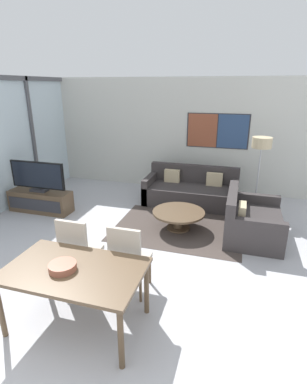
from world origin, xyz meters
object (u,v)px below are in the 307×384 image
(fruit_bowl, at_px, (62,266))
(dining_table, at_px, (75,275))
(sofa_main, at_px, (191,191))
(sofa_side, at_px, (248,222))
(tv_console, at_px, (41,201))
(dining_chair_centre, at_px, (128,257))
(floor_lamp, at_px, (261,147))
(coffee_table, at_px, (178,216))
(television, at_px, (37,177))
(dining_chair_left, at_px, (78,249))

(fruit_bowl, bearing_deg, dining_table, 27.35)
(sofa_main, bearing_deg, sofa_side, -46.82)
(tv_console, height_order, dining_chair_centre, dining_chair_centre)
(sofa_main, distance_m, dining_table, 4.20)
(dining_table, relative_size, floor_lamp, 0.94)
(tv_console, xyz_separation_m, fruit_bowl, (2.36, -2.75, 0.55))
(coffee_table, bearing_deg, sofa_main, 90.00)
(dining_chair_centre, bearing_deg, fruit_bowl, -122.63)
(coffee_table, height_order, dining_table, dining_table)
(sofa_main, xyz_separation_m, dining_table, (-0.58, -4.14, 0.39))
(sofa_main, height_order, sofa_side, same)
(sofa_main, height_order, dining_table, sofa_main)
(tv_console, xyz_separation_m, dining_table, (2.46, -2.70, 0.43))
(dining_chair_centre, bearing_deg, coffee_table, 83.77)
(sofa_main, xyz_separation_m, sofa_side, (1.27, -1.36, 0.00))
(dining_table, xyz_separation_m, fruit_bowl, (-0.10, -0.05, 0.12))
(television, xyz_separation_m, fruit_bowl, (2.36, -2.75, -0.01))
(fruit_bowl, bearing_deg, dining_chair_left, 109.45)
(dining_chair_centre, bearing_deg, tv_console, 144.23)
(tv_console, relative_size, dining_table, 0.91)
(coffee_table, height_order, dining_chair_centre, dining_chair_centre)
(dining_table, xyz_separation_m, dining_chair_left, (-0.36, 0.67, -0.11))
(dining_chair_left, bearing_deg, coffee_table, 65.34)
(sofa_side, xyz_separation_m, fruit_bowl, (-1.96, -2.84, 0.51))
(tv_console, xyz_separation_m, sofa_side, (4.32, 0.09, 0.04))
(floor_lamp, bearing_deg, dining_table, -115.91)
(sofa_main, relative_size, dining_chair_centre, 2.09)
(dining_table, bearing_deg, floor_lamp, 64.09)
(floor_lamp, bearing_deg, television, -162.43)
(fruit_bowl, bearing_deg, coffee_table, 76.11)
(sofa_main, bearing_deg, floor_lamp, -1.17)
(television, height_order, dining_chair_left, television)
(fruit_bowl, bearing_deg, television, 130.61)
(dining_chair_left, bearing_deg, floor_lamp, 55.63)
(coffee_table, height_order, dining_chair_left, dining_chair_left)
(tv_console, bearing_deg, dining_chair_left, -43.96)
(sofa_side, relative_size, dining_table, 0.92)
(sofa_main, bearing_deg, television, -154.66)
(coffee_table, distance_m, dining_table, 2.80)
(tv_console, bearing_deg, sofa_side, 1.15)
(television, distance_m, dining_chair_centre, 3.49)
(television, distance_m, dining_chair_left, 2.94)
(television, bearing_deg, dining_chair_left, -43.97)
(dining_table, xyz_separation_m, dining_chair_centre, (0.36, 0.67, -0.11))
(fruit_bowl, bearing_deg, sofa_main, 80.74)
(floor_lamp, bearing_deg, dining_chair_left, -124.37)
(coffee_table, xyz_separation_m, fruit_bowl, (-0.68, -2.77, 0.51))
(tv_console, distance_m, coffee_table, 3.04)
(dining_table, height_order, fruit_bowl, fruit_bowl)
(dining_table, bearing_deg, tv_console, 132.39)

